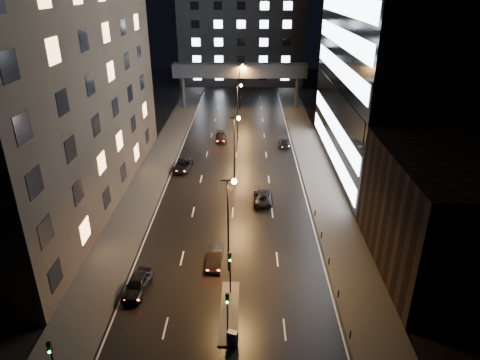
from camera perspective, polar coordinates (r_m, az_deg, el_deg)
The scene contains 24 objects.
ground at distance 72.19m, azimuth -0.46°, elevation 3.42°, with size 160.00×160.00×0.00m, color black.
sidewalk_left at distance 68.99m, azimuth -11.01°, elevation 1.97°, with size 5.00×110.00×0.15m, color #383533.
sidewalk_right at distance 68.36m, azimuth 9.97°, elevation 1.83°, with size 5.00×110.00×0.15m, color #383533.
building_left at distance 57.00m, azimuth -25.26°, elevation 16.21°, with size 15.00×48.00×40.00m, color #2D2319.
building_right_low at distance 45.35m, azimuth 24.68°, elevation -4.29°, with size 10.00×18.00×12.00m, color black.
building_right_glass at distance 67.45m, azimuth 22.56°, elevation 19.82°, with size 20.00×36.00×45.00m, color black.
building_far at distance 125.97m, azimuth 0.20°, elevation 18.50°, with size 34.00×14.00×25.00m, color #333335.
skybridge at distance 98.86m, azimuth -0.04°, elevation 14.32°, with size 30.00×3.00×10.00m.
median_island at distance 39.28m, azimuth -1.43°, elevation -17.12°, with size 1.60×8.00×0.15m, color #383533.
traffic_signal_near at distance 39.32m, azimuth -1.33°, elevation -11.42°, with size 0.28×0.34×4.40m.
traffic_signal_far at distance 35.03m, azimuth -1.69°, elevation -16.74°, with size 0.28×0.34×4.40m.
traffic_signal_corner at distance 34.22m, azimuth -23.76°, elevation -20.95°, with size 0.28×0.34×4.40m.
bollard_row at distance 43.31m, azimuth 12.34°, elevation -12.55°, with size 0.12×25.12×0.90m.
streetlight_near at distance 40.42m, azimuth -1.39°, elevation -4.57°, with size 1.45×0.50×10.15m.
streetlight_mid_a at distance 58.67m, azimuth -0.62°, elevation 5.06°, with size 1.45×0.50×10.15m.
streetlight_mid_b at distance 77.78m, azimuth -0.21°, elevation 10.04°, with size 1.45×0.50×10.15m.
streetlight_far at distance 97.25m, azimuth 0.04°, elevation 13.04°, with size 1.45×0.50×10.15m.
car_away_a at distance 42.09m, azimuth -13.54°, elevation -13.35°, with size 1.88×4.67×1.59m, color black.
car_away_b at distance 44.57m, azimuth -3.42°, elevation -10.32°, with size 1.50×4.29×1.41m, color black.
car_away_c at distance 66.44m, azimuth -7.68°, elevation 1.90°, with size 2.35×5.10×1.42m, color black.
car_away_d at distance 78.43m, azimuth -2.53°, elevation 5.71°, with size 1.94×4.78×1.39m, color black.
car_toward_a at distance 56.35m, azimuth 3.01°, elevation -2.29°, with size 2.30×4.98×1.38m, color black.
car_toward_b at distance 76.31m, azimuth 5.91°, elevation 5.03°, with size 1.88×4.63×1.34m, color black.
utility_cabinet at distance 36.13m, azimuth -1.02°, elevation -20.27°, with size 0.83×0.47×1.18m, color #515154.
Camera 1 is at (1.75, -27.20, 26.32)m, focal length 32.00 mm.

